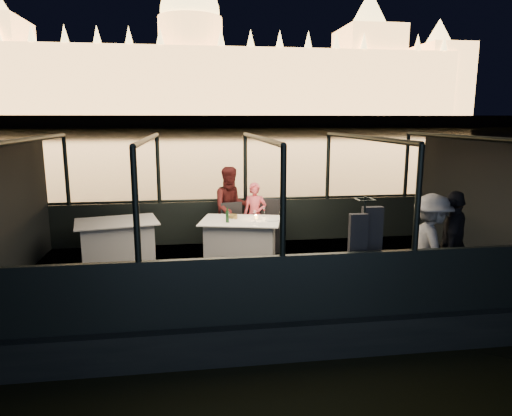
{
  "coord_description": "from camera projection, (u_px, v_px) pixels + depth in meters",
  "views": [
    {
      "loc": [
        -1.13,
        -7.51,
        3.13
      ],
      "look_at": [
        0.0,
        0.4,
        1.55
      ],
      "focal_mm": 32.0,
      "sensor_mm": 36.0,
      "label": 1
    }
  ],
  "objects": [
    {
      "name": "river_water",
      "position": [
        196.0,
        135.0,
        85.75
      ],
      "size": [
        500.0,
        500.0,
        0.0
      ],
      "primitive_type": "plane",
      "color": "black",
      "rests_on": "ground"
    },
    {
      "name": "boat_hull",
      "position": [
        259.0,
        298.0,
        8.05
      ],
      "size": [
        8.6,
        4.4,
        1.0
      ],
      "primitive_type": "cube",
      "color": "black",
      "rests_on": "river_water"
    },
    {
      "name": "boat_deck",
      "position": [
        259.0,
        272.0,
        7.96
      ],
      "size": [
        8.0,
        4.0,
        0.04
      ],
      "primitive_type": "cube",
      "color": "black",
      "rests_on": "boat_hull"
    },
    {
      "name": "gunwale_port",
      "position": [
        246.0,
        221.0,
        9.81
      ],
      "size": [
        8.0,
        0.08,
        0.9
      ],
      "primitive_type": "cube",
      "color": "black",
      "rests_on": "boat_deck"
    },
    {
      "name": "gunwale_starboard",
      "position": [
        282.0,
        289.0,
        5.93
      ],
      "size": [
        8.0,
        0.08,
        0.9
      ],
      "primitive_type": "cube",
      "color": "black",
      "rests_on": "boat_deck"
    },
    {
      "name": "cabin_glass_port",
      "position": [
        245.0,
        168.0,
        9.59
      ],
      "size": [
        8.0,
        0.02,
        1.4
      ],
      "primitive_type": null,
      "color": "#99B2B2",
      "rests_on": "gunwale_port"
    },
    {
      "name": "cabin_glass_starboard",
      "position": [
        283.0,
        202.0,
        5.7
      ],
      "size": [
        8.0,
        0.02,
        1.4
      ],
      "primitive_type": null,
      "color": "#99B2B2",
      "rests_on": "gunwale_starboard"
    },
    {
      "name": "cabin_roof_glass",
      "position": [
        259.0,
        138.0,
        7.51
      ],
      "size": [
        8.0,
        4.0,
        0.02
      ],
      "primitive_type": null,
      "color": "#99B2B2",
      "rests_on": "boat_deck"
    },
    {
      "name": "end_wall_fore",
      "position": [
        9.0,
        214.0,
        7.18
      ],
      "size": [
        0.02,
        4.0,
        2.3
      ],
      "primitive_type": null,
      "color": "black",
      "rests_on": "boat_deck"
    },
    {
      "name": "end_wall_aft",
      "position": [
        477.0,
        201.0,
        8.29
      ],
      "size": [
        0.02,
        4.0,
        2.3
      ],
      "primitive_type": null,
      "color": "black",
      "rests_on": "boat_deck"
    },
    {
      "name": "canopy_ribs",
      "position": [
        259.0,
        207.0,
        7.73
      ],
      "size": [
        8.0,
        4.0,
        2.3
      ],
      "primitive_type": null,
      "color": "black",
      "rests_on": "boat_deck"
    },
    {
      "name": "embankment",
      "position": [
        192.0,
        123.0,
        211.81
      ],
      "size": [
        400.0,
        140.0,
        6.0
      ],
      "primitive_type": "cube",
      "color": "#423D33",
      "rests_on": "ground"
    },
    {
      "name": "parliament_building",
      "position": [
        191.0,
        48.0,
        172.39
      ],
      "size": [
        220.0,
        32.0,
        60.0
      ],
      "primitive_type": null,
      "color": "#F2D18C",
      "rests_on": "embankment"
    },
    {
      "name": "dining_table_central",
      "position": [
        241.0,
        240.0,
        8.54
      ],
      "size": [
        1.66,
        1.36,
        0.77
      ],
      "primitive_type": "cube",
      "rotation": [
        0.0,
        0.0,
        -0.24
      ],
      "color": "white",
      "rests_on": "boat_deck"
    },
    {
      "name": "dining_table_aft",
      "position": [
        118.0,
        241.0,
        8.45
      ],
      "size": [
        1.64,
        1.34,
        0.77
      ],
      "primitive_type": "cube",
      "rotation": [
        0.0,
        0.0,
        0.21
      ],
      "color": "silver",
      "rests_on": "boat_deck"
    },
    {
      "name": "chair_port_left",
      "position": [
        233.0,
        230.0,
        9.06
      ],
      "size": [
        0.54,
        0.54,
        0.95
      ],
      "primitive_type": "cube",
      "rotation": [
        0.0,
        0.0,
        0.24
      ],
      "color": "black",
      "rests_on": "boat_deck"
    },
    {
      "name": "chair_port_right",
      "position": [
        272.0,
        228.0,
        9.2
      ],
      "size": [
        0.59,
        0.59,
        1.0
      ],
      "primitive_type": "cube",
      "rotation": [
        0.0,
        0.0,
        -0.31
      ],
      "color": "black",
      "rests_on": "boat_deck"
    },
    {
      "name": "coat_stand",
      "position": [
        363.0,
        246.0,
        6.25
      ],
      "size": [
        0.53,
        0.47,
        1.6
      ],
      "primitive_type": null,
      "rotation": [
        0.0,
        0.0,
        -0.31
      ],
      "color": "black",
      "rests_on": "boat_deck"
    },
    {
      "name": "person_woman_coral",
      "position": [
        255.0,
        211.0,
        9.36
      ],
      "size": [
        0.56,
        0.46,
        1.34
      ],
      "primitive_type": "imported",
      "rotation": [
        0.0,
        0.0,
        -0.33
      ],
      "color": "#F65966",
      "rests_on": "boat_deck"
    },
    {
      "name": "person_man_maroon",
      "position": [
        232.0,
        212.0,
        9.31
      ],
      "size": [
        0.88,
        0.73,
        1.67
      ],
      "primitive_type": "imported",
      "rotation": [
        0.0,
        0.0,
        0.14
      ],
      "color": "#3E1111",
      "rests_on": "boat_deck"
    },
    {
      "name": "passenger_stripe",
      "position": [
        431.0,
        242.0,
        6.64
      ],
      "size": [
        0.63,
        1.05,
        1.57
      ],
      "primitive_type": "imported",
      "rotation": [
        0.0,
        0.0,
        1.51
      ],
      "color": "white",
      "rests_on": "boat_deck"
    },
    {
      "name": "passenger_dark",
      "position": [
        453.0,
        241.0,
        6.71
      ],
      "size": [
        0.88,
        1.0,
        1.61
      ],
      "primitive_type": "imported",
      "rotation": [
        0.0,
        0.0,
        4.08
      ],
      "color": "black",
      "rests_on": "boat_deck"
    },
    {
      "name": "wine_bottle",
      "position": [
        227.0,
        214.0,
        8.26
      ],
      "size": [
        0.06,
        0.06,
        0.27
      ],
      "primitive_type": "cylinder",
      "rotation": [
        0.0,
        0.0,
        -0.04
      ],
      "color": "#143919",
      "rests_on": "dining_table_central"
    },
    {
      "name": "bread_basket",
      "position": [
        233.0,
        217.0,
        8.59
      ],
      "size": [
        0.22,
        0.22,
        0.07
      ],
      "primitive_type": "cylinder",
      "rotation": [
        0.0,
        0.0,
        0.24
      ],
      "color": "brown",
      "rests_on": "dining_table_central"
    },
    {
      "name": "amber_candle",
      "position": [
        256.0,
        217.0,
        8.57
      ],
      "size": [
        0.06,
        0.06,
        0.07
      ],
      "primitive_type": "cylinder",
      "rotation": [
        0.0,
        0.0,
        -0.17
      ],
      "color": "#FFAC3F",
      "rests_on": "dining_table_central"
    },
    {
      "name": "plate_near",
      "position": [
        272.0,
        220.0,
        8.43
      ],
      "size": [
        0.26,
        0.26,
        0.02
      ],
      "primitive_type": "cylinder",
      "rotation": [
        0.0,
        0.0,
        -0.02
      ],
      "color": "white",
      "rests_on": "dining_table_central"
    },
    {
      "name": "plate_far",
      "position": [
        231.0,
        218.0,
        8.61
      ],
      "size": [
        0.3,
        0.3,
        0.01
      ],
      "primitive_type": "cylinder",
      "rotation": [
        0.0,
        0.0,
        -0.32
      ],
      "color": "white",
      "rests_on": "dining_table_central"
    },
    {
      "name": "wine_glass_white",
      "position": [
        228.0,
        217.0,
        8.27
      ],
      "size": [
        0.06,
        0.06,
        0.18
      ],
      "primitive_type": null,
      "rotation": [
        0.0,
        0.0,
        -0.01
      ],
      "color": "white",
      "rests_on": "dining_table_central"
    },
    {
      "name": "wine_glass_red",
      "position": [
        264.0,
        212.0,
        8.76
      ],
      "size": [
        0.07,
        0.07,
        0.17
      ],
      "primitive_type": null,
      "rotation": [
        0.0,
        0.0,
        0.37
      ],
      "color": "white",
      "rests_on": "dining_table_central"
    },
    {
      "name": "wine_glass_empty",
      "position": [
        255.0,
        217.0,
        8.31
      ],
      "size": [
        0.09,
        0.09,
        0.21
      ],
      "primitive_type": null,
      "rotation": [
        0.0,
        0.0,
        -0.41
      ],
      "color": "white",
      "rests_on": "dining_table_central"
    }
  ]
}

